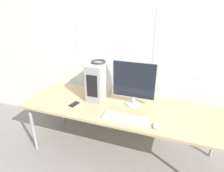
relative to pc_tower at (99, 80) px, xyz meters
name	(u,v)px	position (x,y,z in m)	size (l,w,h in m)	color
wall_back	(135,45)	(0.37, 0.37, 0.41)	(8.00, 0.07, 2.70)	silver
desk	(122,110)	(0.37, -0.16, -0.27)	(2.41, 0.82, 0.71)	tan
pc_tower	(99,80)	(0.00, 0.00, 0.00)	(0.20, 0.43, 0.47)	#9E9EA3
headphones	(98,62)	(0.00, 0.00, 0.25)	(0.19, 0.19, 0.02)	#333338
monitor_main	(134,82)	(0.47, -0.06, 0.06)	(0.52, 0.18, 0.55)	#B7B7BC
keyboard	(126,119)	(0.48, -0.42, -0.22)	(0.50, 0.17, 0.02)	silver
mouse	(156,125)	(0.80, -0.44, -0.22)	(0.06, 0.11, 0.03)	#B2B2B7
cell_phone	(74,104)	(-0.21, -0.31, -0.23)	(0.10, 0.14, 0.01)	black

